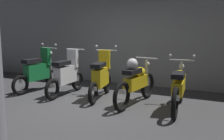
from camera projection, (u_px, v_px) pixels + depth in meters
ground_plane at (83, 107)px, 6.14m from camera, size 80.00×80.00×0.00m
back_wall at (131, 38)px, 8.48m from camera, size 16.00×0.30×2.81m
motorbike_slot_0 at (38, 72)px, 7.63m from camera, size 0.59×1.68×1.29m
motorbike_slot_1 at (66, 75)px, 7.19m from camera, size 0.56×1.68×1.18m
motorbike_slot_2 at (101, 77)px, 6.86m from camera, size 0.58×1.67×1.29m
motorbike_slot_3 at (136, 82)px, 6.30m from camera, size 0.56×1.95×1.08m
motorbike_slot_4 at (179, 87)px, 5.88m from camera, size 0.59×1.95×1.15m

